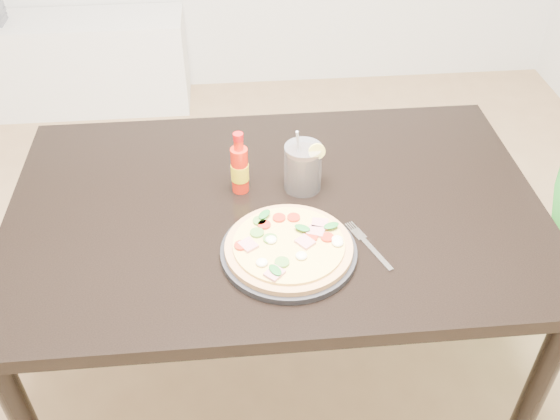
{
  "coord_description": "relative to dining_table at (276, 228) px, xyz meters",
  "views": [
    {
      "loc": [
        0.12,
        -1.08,
        1.79
      ],
      "look_at": [
        0.23,
        0.07,
        0.83
      ],
      "focal_mm": 40.0,
      "sensor_mm": 36.0,
      "label": 1
    }
  ],
  "objects": [
    {
      "name": "cola_cup",
      "position": [
        0.08,
        0.07,
        0.15
      ],
      "size": [
        0.1,
        0.1,
        0.19
      ],
      "rotation": [
        0.0,
        0.0,
        0.27
      ],
      "color": "black",
      "rests_on": "dining_table"
    },
    {
      "name": "plate",
      "position": [
        0.01,
        -0.19,
        0.09
      ],
      "size": [
        0.33,
        0.33,
        0.02
      ],
      "primitive_type": "cylinder",
      "color": "black",
      "rests_on": "dining_table"
    },
    {
      "name": "hot_sauce_bottle",
      "position": [
        -0.09,
        0.07,
        0.15
      ],
      "size": [
        0.06,
        0.06,
        0.18
      ],
      "rotation": [
        0.0,
        0.0,
        -0.42
      ],
      "color": "red",
      "rests_on": "dining_table"
    },
    {
      "name": "media_console",
      "position": [
        -1.03,
        1.88,
        -0.42
      ],
      "size": [
        1.4,
        0.34,
        0.5
      ],
      "primitive_type": "cube",
      "color": "white",
      "rests_on": "ground"
    },
    {
      "name": "pizza",
      "position": [
        0.01,
        -0.19,
        0.11
      ],
      "size": [
        0.3,
        0.3,
        0.03
      ],
      "color": "tan",
      "rests_on": "plate"
    },
    {
      "name": "fork",
      "position": [
        0.21,
        -0.18,
        0.09
      ],
      "size": [
        0.09,
        0.18,
        0.0
      ],
      "rotation": [
        0.0,
        0.0,
        0.39
      ],
      "color": "silver",
      "rests_on": "dining_table"
    },
    {
      "name": "dining_table",
      "position": [
        0.0,
        0.0,
        0.0
      ],
      "size": [
        1.4,
        0.9,
        0.75
      ],
      "color": "black",
      "rests_on": "ground"
    }
  ]
}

